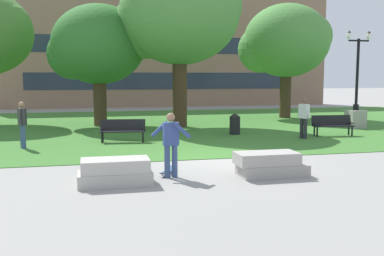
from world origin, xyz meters
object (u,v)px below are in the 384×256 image
Objects in this scene: person_skateboarder at (171,141)px; skateboard at (168,171)px; park_bench_near_right at (123,129)px; trash_bin at (235,124)px; person_bystander_far_lawn at (304,116)px; park_bench_near_left at (332,124)px; person_bystander_near_lawn at (22,122)px; lamp_post_center at (356,108)px; concrete_block_left at (270,165)px; concrete_block_center at (115,172)px.

skateboard is at bearing 89.85° from person_skateboarder.
trash_bin is (5.12, 1.25, -0.04)m from park_bench_near_right.
person_bystander_far_lawn is at bearing 40.87° from person_skateboarder.
skateboard is 10.29m from park_bench_near_left.
person_bystander_near_lawn is (-12.85, -0.57, 0.44)m from park_bench_near_left.
trash_bin is (-6.74, -0.98, -0.51)m from lamp_post_center.
person_bystander_near_lawn and person_bystander_far_lawn have the same top height.
skateboard is (0.00, 0.43, -0.89)m from person_skateboarder.
concrete_block_left is 0.39× the size of lamp_post_center.
person_bystander_near_lawn is (-4.46, 5.37, 0.90)m from skateboard.
trash_bin is 3.13m from person_bystander_far_lawn.
park_bench_near_left is 1.00× the size of park_bench_near_right.
lamp_post_center reaches higher than trash_bin.
trash_bin reaches higher than park_bench_near_right.
person_bystander_near_lawn reaches higher than trash_bin.
park_bench_near_right is 1.08× the size of person_bystander_near_lawn.
person_skateboarder is 0.92× the size of park_bench_near_right.
person_bystander_near_lawn reaches higher than concrete_block_center.
concrete_block_center is 1.05× the size of person_bystander_near_lawn.
trash_bin is 0.56× the size of person_bystander_near_lawn.
person_skateboarder is at bearing -141.64° from lamp_post_center.
park_bench_near_left is 1.08× the size of person_bystander_near_lawn.
lamp_post_center is at bearing 10.63° from park_bench_near_right.
lamp_post_center is 2.85× the size of person_bystander_far_lawn.
person_bystander_far_lawn is (8.21, 6.27, 0.68)m from concrete_block_center.
concrete_block_center is at bearing -163.24° from person_skateboarder.
person_skateboarder reaches higher than skateboard.
park_bench_near_right is at bearing 11.44° from person_bystander_near_lawn.
person_skateboarder is 1.00× the size of person_bystander_far_lawn.
trash_bin is (5.82, 8.24, 0.20)m from concrete_block_center.
park_bench_near_right is at bearing 84.29° from concrete_block_center.
park_bench_near_left is (5.78, 6.77, 0.23)m from concrete_block_left.
person_bystander_near_lawn reaches higher than skateboard.
skateboard is 7.04m from person_bystander_near_lawn.
person_bystander_far_lawn reaches higher than person_skateboarder.
lamp_post_center is at bearing 8.24° from trash_bin.
person_skateboarder reaches higher than trash_bin.
lamp_post_center is (2.69, 2.40, 0.47)m from park_bench_near_left.
concrete_block_center is at bearing -179.41° from concrete_block_left.
park_bench_near_right is (0.70, 6.99, 0.23)m from concrete_block_center.
concrete_block_center is at bearing -95.71° from park_bench_near_right.
lamp_post_center is 5.07× the size of trash_bin.
lamp_post_center is at bearing 36.27° from concrete_block_center.
lamp_post_center is 6.83m from trash_bin.
skateboard is at bearing 162.26° from concrete_block_left.
person_bystander_far_lawn reaches higher than park_bench_near_left.
concrete_block_center is at bearing -143.73° from lamp_post_center.
concrete_block_center is 10.35m from person_bystander_far_lawn.
person_bystander_far_lawn reaches higher than concrete_block_center.
park_bench_near_right is (-0.78, 6.55, -0.43)m from person_skateboarder.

